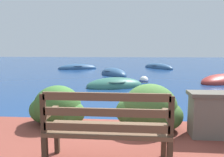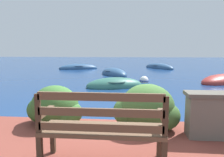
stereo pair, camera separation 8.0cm
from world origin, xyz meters
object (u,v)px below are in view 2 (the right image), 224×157
(rowboat_mid, at_px, (223,81))
(mooring_buoy, at_px, (144,81))
(rowboat_nearest, at_px, (115,86))
(rowboat_outer, at_px, (78,68))
(rowboat_far, at_px, (114,74))
(rowboat_distant, at_px, (159,68))
(park_bench, at_px, (102,127))

(rowboat_mid, height_order, mooring_buoy, rowboat_mid)
(rowboat_nearest, distance_m, rowboat_outer, 9.08)
(mooring_buoy, bearing_deg, rowboat_nearest, -130.68)
(rowboat_nearest, relative_size, rowboat_far, 0.94)
(rowboat_mid, bearing_deg, mooring_buoy, -33.62)
(rowboat_mid, height_order, rowboat_far, rowboat_far)
(rowboat_outer, distance_m, mooring_buoy, 8.40)
(rowboat_mid, relative_size, rowboat_distant, 0.95)
(rowboat_mid, height_order, rowboat_distant, rowboat_distant)
(rowboat_far, bearing_deg, mooring_buoy, 179.60)
(rowboat_far, xyz_separation_m, mooring_buoy, (1.73, -2.86, 0.01))
(park_bench, height_order, rowboat_far, park_bench)
(rowboat_nearest, bearing_deg, rowboat_far, -103.55)
(rowboat_mid, bearing_deg, rowboat_far, -62.17)
(rowboat_distant, bearing_deg, rowboat_far, -68.61)
(rowboat_nearest, relative_size, mooring_buoy, 5.55)
(rowboat_outer, xyz_separation_m, rowboat_distant, (6.67, 1.17, -0.00))
(mooring_buoy, bearing_deg, rowboat_outer, 126.39)
(park_bench, relative_size, rowboat_far, 0.53)
(park_bench, distance_m, rowboat_mid, 9.75)
(rowboat_mid, xyz_separation_m, rowboat_outer, (-8.80, 6.57, -0.00))
(rowboat_outer, xyz_separation_m, mooring_buoy, (4.98, -6.76, 0.01))
(rowboat_far, relative_size, rowboat_outer, 0.86)
(rowboat_outer, relative_size, rowboat_distant, 1.02)
(rowboat_far, distance_m, rowboat_outer, 5.08)
(rowboat_mid, relative_size, rowboat_outer, 0.92)
(park_bench, height_order, rowboat_distant, park_bench)
(rowboat_nearest, height_order, rowboat_far, rowboat_far)
(park_bench, distance_m, rowboat_distant, 16.44)
(rowboat_nearest, distance_m, rowboat_far, 4.44)
(rowboat_outer, bearing_deg, rowboat_mid, -57.98)
(rowboat_nearest, bearing_deg, mooring_buoy, -149.24)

